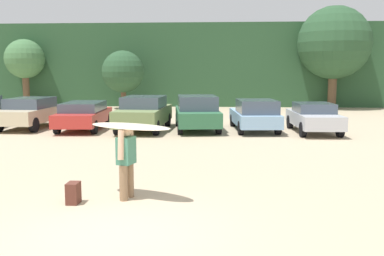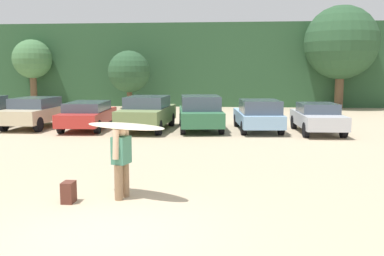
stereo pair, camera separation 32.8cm
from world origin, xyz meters
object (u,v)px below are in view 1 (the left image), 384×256
(parked_car_champagne, at_px, (30,112))
(surfboard_cream, at_px, (130,126))
(parked_car_forest_green, at_px, (197,112))
(parked_car_red, at_px, (84,114))
(parked_car_sky_blue, at_px, (255,115))
(parked_car_silver, at_px, (314,117))
(person_adult, at_px, (126,158))
(parked_car_olive_green, at_px, (144,113))
(backpack_dropped, at_px, (73,193))

(parked_car_champagne, height_order, surfboard_cream, surfboard_cream)
(surfboard_cream, bearing_deg, parked_car_forest_green, -69.61)
(parked_car_red, bearing_deg, parked_car_sky_blue, -93.47)
(parked_car_silver, height_order, person_adult, person_adult)
(parked_car_forest_green, bearing_deg, parked_car_olive_green, 86.03)
(parked_car_red, height_order, parked_car_silver, parked_car_silver)
(parked_car_red, height_order, surfboard_cream, surfboard_cream)
(parked_car_champagne, height_order, parked_car_red, parked_car_champagne)
(parked_car_red, relative_size, parked_car_silver, 1.10)
(parked_car_sky_blue, bearing_deg, surfboard_cream, 156.85)
(parked_car_champagne, xyz_separation_m, surfboard_cream, (7.24, -11.24, 0.80))
(surfboard_cream, bearing_deg, parked_car_olive_green, -56.77)
(surfboard_cream, bearing_deg, parked_car_sky_blue, -83.02)
(parked_car_sky_blue, bearing_deg, parked_car_champagne, 83.16)
(parked_car_silver, height_order, backpack_dropped, parked_car_silver)
(parked_car_champagne, relative_size, surfboard_cream, 2.05)
(parked_car_forest_green, relative_size, surfboard_cream, 2.20)
(parked_car_olive_green, relative_size, surfboard_cream, 2.30)
(parked_car_champagne, xyz_separation_m, parked_car_red, (2.73, -0.27, -0.08))
(parked_car_champagne, height_order, parked_car_silver, parked_car_champagne)
(backpack_dropped, bearing_deg, parked_car_silver, 56.66)
(parked_car_champagne, height_order, parked_car_sky_blue, parked_car_sky_blue)
(parked_car_forest_green, height_order, parked_car_silver, parked_car_forest_green)
(parked_car_red, relative_size, person_adult, 2.89)
(parked_car_champagne, relative_size, person_adult, 2.63)
(backpack_dropped, bearing_deg, parked_car_olive_green, 92.43)
(parked_car_champagne, distance_m, parked_car_olive_green, 5.63)
(surfboard_cream, bearing_deg, parked_car_champagne, -32.43)
(parked_car_red, height_order, parked_car_olive_green, parked_car_olive_green)
(parked_car_silver, distance_m, person_adult, 12.28)
(person_adult, bearing_deg, parked_car_silver, -104.42)
(backpack_dropped, bearing_deg, parked_car_red, 106.48)
(parked_car_red, height_order, parked_car_forest_green, parked_car_forest_green)
(parked_car_red, xyz_separation_m, parked_car_sky_blue, (8.02, -0.01, 0.04))
(parked_car_champagne, bearing_deg, parked_car_forest_green, -90.06)
(parked_car_forest_green, height_order, person_adult, same)
(parked_car_red, distance_m, parked_car_silver, 10.62)
(parked_car_forest_green, bearing_deg, surfboard_cream, 168.08)
(parked_car_olive_green, distance_m, person_adult, 11.01)
(parked_car_olive_green, bearing_deg, backpack_dropped, -175.15)
(parked_car_champagne, xyz_separation_m, parked_car_forest_green, (8.09, -0.19, 0.04))
(parked_car_sky_blue, height_order, surfboard_cream, surfboard_cream)
(parked_car_silver, distance_m, backpack_dropped, 13.19)
(parked_car_silver, bearing_deg, parked_car_champagne, 85.00)
(surfboard_cream, bearing_deg, backpack_dropped, 45.17)
(parked_car_forest_green, distance_m, backpack_dropped, 11.66)
(parked_car_sky_blue, bearing_deg, backpack_dropped, 152.41)
(backpack_dropped, bearing_deg, surfboard_cream, 20.38)
(parked_car_silver, relative_size, person_adult, 2.62)
(backpack_dropped, bearing_deg, parked_car_champagne, 117.62)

